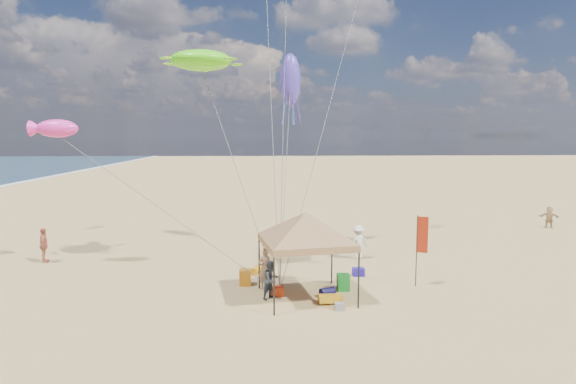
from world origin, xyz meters
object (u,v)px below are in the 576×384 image
beach_cart (330,298)px  feather_flag (421,239)px  cooler_blue (358,272)px  person_far_a (44,245)px  person_near_a (265,268)px  person_near_b (271,280)px  chair_green (343,282)px  person_far_c (549,217)px  cooler_red (277,291)px  person_near_c (358,242)px  canopy_tent (306,215)px  chair_yellow (245,277)px

beach_cart → feather_flag: bearing=24.6°
cooler_blue → person_far_a: 16.18m
person_near_a → person_near_b: size_ratio=1.14×
cooler_blue → beach_cart: size_ratio=0.60×
chair_green → person_far_c: bearing=37.8°
feather_flag → cooler_red: size_ratio=5.86×
cooler_blue → beach_cart: 4.14m
beach_cart → cooler_blue: bearing=63.3°
person_near_b → chair_green: bearing=-28.8°
feather_flag → person_near_c: size_ratio=1.74×
cooler_blue → person_far_a: size_ratio=0.29×
canopy_tent → person_near_b: bearing=-179.3°
person_near_c → feather_flag: bearing=89.8°
person_near_a → canopy_tent: bearing=112.5°
cooler_red → person_near_c: (4.52, 5.81, 0.72)m
canopy_tent → cooler_red: canopy_tent is taller
person_near_a → chair_green: bearing=143.7°
person_far_a → person_near_b: bearing=-135.2°
chair_green → person_near_c: person_near_c is taller
canopy_tent → chair_yellow: size_ratio=9.33×
person_far_a → person_far_c: size_ratio=1.17×
cooler_blue → beach_cart: bearing=-116.7°
feather_flag → chair_yellow: bearing=175.2°
feather_flag → chair_yellow: (-7.62, 0.63, -1.76)m
cooler_blue → person_near_a: 4.76m
cooler_red → chair_green: 2.89m
cooler_red → chair_yellow: bearing=132.3°
feather_flag → person_near_c: bearing=109.4°
chair_yellow → person_near_a: size_ratio=0.40×
person_near_c → person_far_c: 17.36m
chair_yellow → person_near_c: 7.31m
feather_flag → cooler_red: bearing=-172.1°
cooler_red → person_near_b: bearing=-126.3°
chair_yellow → person_near_c: bearing=36.2°
cooler_red → person_far_a: person_far_a is taller
chair_green → person_far_a: person_far_a is taller
feather_flag → cooler_blue: bearing=142.9°
chair_green → person_near_c: 5.55m
beach_cart → person_far_a: 15.64m
chair_green → person_far_a: bearing=159.9°
canopy_tent → person_near_b: canopy_tent is taller
chair_yellow → person_near_a: 1.13m
cooler_red → person_near_c: 7.39m
cooler_red → person_near_c: person_near_c is taller
chair_green → person_far_c: size_ratio=0.45×
cooler_blue → chair_yellow: (-5.28, -1.14, 0.16)m
chair_green → person_far_c: 21.63m
canopy_tent → feather_flag: 5.40m
person_far_a → cooler_blue: bearing=-118.6°
canopy_tent → feather_flag: bearing=13.2°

